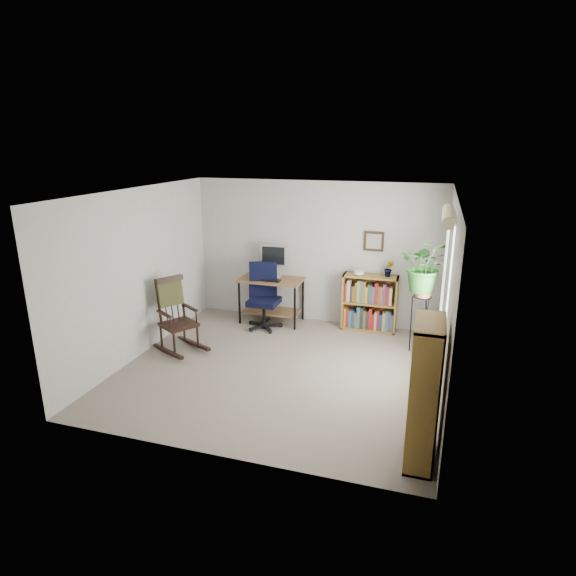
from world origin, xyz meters
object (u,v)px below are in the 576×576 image
(desk, at_px, (271,300))
(rocking_chair, at_px, (178,315))
(low_bookshelf, at_px, (369,303))
(office_chair, at_px, (264,297))
(tall_bookshelf, at_px, (424,393))

(desk, height_order, rocking_chair, rocking_chair)
(rocking_chair, xyz_separation_m, low_bookshelf, (2.59, 1.65, -0.09))
(desk, bearing_deg, low_bookshelf, 4.13)
(desk, height_order, low_bookshelf, low_bookshelf)
(desk, xyz_separation_m, rocking_chair, (-0.93, -1.53, 0.17))
(office_chair, relative_size, rocking_chair, 0.99)
(desk, distance_m, office_chair, 0.36)
(office_chair, xyz_separation_m, low_bookshelf, (1.68, 0.44, -0.09))
(office_chair, xyz_separation_m, rocking_chair, (-0.91, -1.21, 0.01))
(rocking_chair, distance_m, tall_bookshelf, 3.90)
(office_chair, distance_m, low_bookshelf, 1.74)
(desk, relative_size, tall_bookshelf, 0.74)
(office_chair, bearing_deg, rocking_chair, -148.97)
(low_bookshelf, relative_size, tall_bookshelf, 0.64)
(tall_bookshelf, bearing_deg, office_chair, 132.97)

